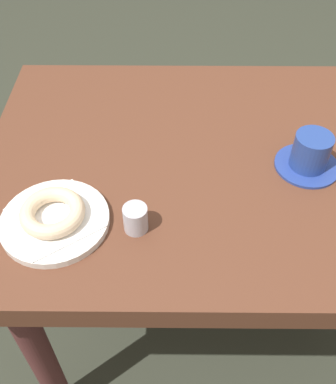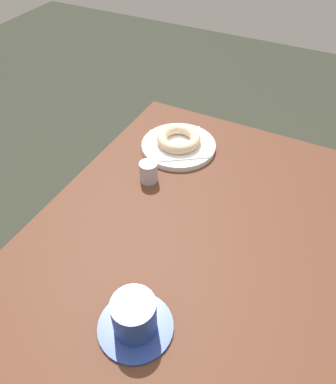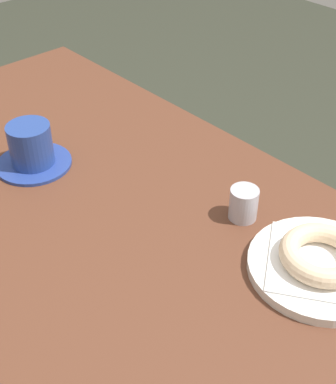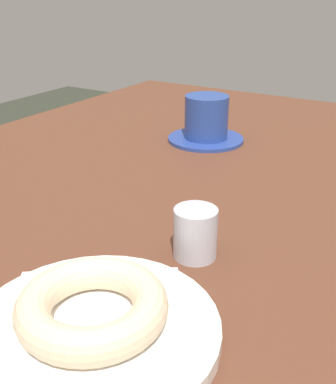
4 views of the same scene
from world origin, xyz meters
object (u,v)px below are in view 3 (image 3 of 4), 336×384
(plate_sugar_ring, at_px, (319,267))
(coffee_cup, at_px, (31,148))
(donut_sugar_ring, at_px, (322,254))
(sugar_jar, at_px, (244,204))

(plate_sugar_ring, xyz_separation_m, coffee_cup, (0.50, 0.16, 0.03))
(donut_sugar_ring, height_order, sugar_jar, sugar_jar)
(donut_sugar_ring, bearing_deg, sugar_jar, -3.44)
(plate_sugar_ring, xyz_separation_m, sugar_jar, (0.15, -0.01, 0.02))
(sugar_jar, bearing_deg, donut_sugar_ring, 176.56)
(plate_sugar_ring, relative_size, donut_sugar_ring, 1.70)
(donut_sugar_ring, bearing_deg, plate_sugar_ring, 0.00)
(plate_sugar_ring, height_order, coffee_cup, coffee_cup)
(sugar_jar, bearing_deg, coffee_cup, 25.60)
(coffee_cup, bearing_deg, sugar_jar, -154.40)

